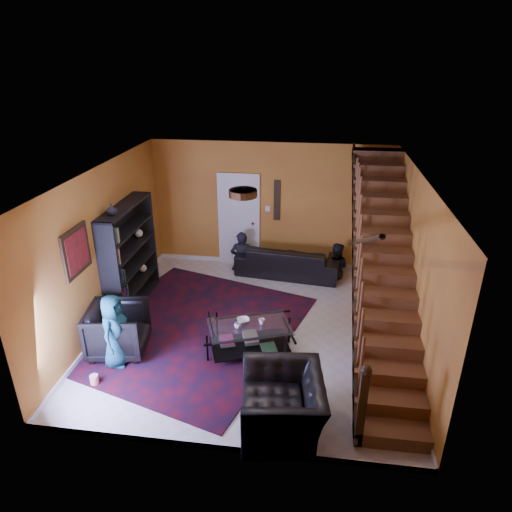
{
  "coord_description": "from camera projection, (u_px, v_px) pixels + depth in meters",
  "views": [
    {
      "loc": [
        1.02,
        -6.8,
        4.54
      ],
      "look_at": [
        0.01,
        0.4,
        1.25
      ],
      "focal_mm": 32.0,
      "sensor_mm": 36.0,
      "label": 1
    }
  ],
  "objects": [
    {
      "name": "coffee_table",
      "position": [
        250.0,
        337.0,
        7.41
      ],
      "size": [
        1.48,
        1.16,
        0.5
      ],
      "rotation": [
        0.0,
        0.0,
        0.35
      ],
      "color": "black",
      "rests_on": "floor"
    },
    {
      "name": "wall_hanging",
      "position": [
        277.0,
        200.0,
        9.95
      ],
      "size": [
        0.14,
        0.03,
        0.9
      ],
      "primitive_type": "cube",
      "color": "black",
      "rests_on": "room"
    },
    {
      "name": "popcorn_bucket",
      "position": [
        94.0,
        379.0,
        6.75
      ],
      "size": [
        0.13,
        0.13,
        0.14
      ],
      "primitive_type": "cylinder",
      "rotation": [
        0.0,
        0.0,
        0.03
      ],
      "color": "red",
      "rests_on": "rug"
    },
    {
      "name": "bookshelf",
      "position": [
        131.0,
        258.0,
        8.59
      ],
      "size": [
        0.35,
        1.8,
        2.0
      ],
      "color": "black",
      "rests_on": "floor"
    },
    {
      "name": "bowl",
      "position": [
        243.0,
        320.0,
        7.44
      ],
      "size": [
        0.26,
        0.26,
        0.05
      ],
      "primitive_type": "imported",
      "rotation": [
        0.0,
        0.0,
        0.4
      ],
      "color": "#999999",
      "rests_on": "coffee_table"
    },
    {
      "name": "framed_picture",
      "position": [
        76.0,
        251.0,
        6.93
      ],
      "size": [
        0.04,
        0.74,
        0.74
      ],
      "primitive_type": "cube",
      "color": "maroon",
      "rests_on": "room"
    },
    {
      "name": "cup_b",
      "position": [
        262.0,
        321.0,
        7.36
      ],
      "size": [
        0.11,
        0.11,
        0.09
      ],
      "primitive_type": "imported",
      "rotation": [
        0.0,
        0.0,
        -0.13
      ],
      "color": "#999999",
      "rests_on": "coffee_table"
    },
    {
      "name": "room",
      "position": [
        198.0,
        287.0,
        9.49
      ],
      "size": [
        5.5,
        5.5,
        5.5
      ],
      "color": "gold",
      "rests_on": "ground"
    },
    {
      "name": "rug",
      "position": [
        191.0,
        329.0,
        8.13
      ],
      "size": [
        4.41,
        4.73,
        0.02
      ],
      "primitive_type": "cube",
      "rotation": [
        0.0,
        0.0,
        -0.3
      ],
      "color": "#420B14",
      "rests_on": "floor"
    },
    {
      "name": "door",
      "position": [
        239.0,
        221.0,
        10.27
      ],
      "size": [
        0.82,
        0.05,
        2.05
      ],
      "primitive_type": "cube",
      "color": "silver",
      "rests_on": "floor"
    },
    {
      "name": "person_child",
      "position": [
        114.0,
        331.0,
        7.0
      ],
      "size": [
        0.42,
        0.62,
        1.22
      ],
      "primitive_type": "imported",
      "rotation": [
        0.0,
        0.0,
        1.51
      ],
      "color": "#1A5362",
      "rests_on": "armchair_left"
    },
    {
      "name": "person_adult_b",
      "position": [
        335.0,
        269.0,
        10.01
      ],
      "size": [
        0.64,
        0.53,
        1.22
      ],
      "primitive_type": "imported",
      "rotation": [
        0.0,
        0.0,
        3.01
      ],
      "color": "black",
      "rests_on": "sofa"
    },
    {
      "name": "person_adult_a",
      "position": [
        242.0,
        260.0,
        10.24
      ],
      "size": [
        0.53,
        0.38,
        1.37
      ],
      "primitive_type": "imported",
      "rotation": [
        0.0,
        0.0,
        3.26
      ],
      "color": "black",
      "rests_on": "sofa"
    },
    {
      "name": "vase",
      "position": [
        111.0,
        209.0,
        7.67
      ],
      "size": [
        0.18,
        0.18,
        0.19
      ],
      "primitive_type": "imported",
      "color": "#999999",
      "rests_on": "bookshelf"
    },
    {
      "name": "armchair_left",
      "position": [
        118.0,
        330.0,
        7.37
      ],
      "size": [
        1.03,
        1.01,
        0.83
      ],
      "primitive_type": "imported",
      "rotation": [
        0.0,
        0.0,
        1.73
      ],
      "color": "black",
      "rests_on": "floor"
    },
    {
      "name": "floor",
      "position": [
        252.0,
        329.0,
        8.14
      ],
      "size": [
        5.5,
        5.5,
        0.0
      ],
      "primitive_type": "plane",
      "color": "beige",
      "rests_on": "ground"
    },
    {
      "name": "ceiling_fixture",
      "position": [
        243.0,
        193.0,
        6.29
      ],
      "size": [
        0.4,
        0.4,
        0.1
      ],
      "primitive_type": "cylinder",
      "color": "#3F2814",
      "rests_on": "room"
    },
    {
      "name": "sofa",
      "position": [
        288.0,
        260.0,
        10.02
      ],
      "size": [
        2.32,
        1.13,
        0.65
      ],
      "primitive_type": "imported",
      "rotation": [
        0.0,
        0.0,
        3.02
      ],
      "color": "black",
      "rests_on": "floor"
    },
    {
      "name": "armchair_right",
      "position": [
        282.0,
        404.0,
        5.86
      ],
      "size": [
        1.19,
        1.32,
        0.77
      ],
      "primitive_type": "imported",
      "rotation": [
        0.0,
        0.0,
        -1.44
      ],
      "color": "black",
      "rests_on": "floor"
    },
    {
      "name": "cup_a",
      "position": [
        238.0,
        325.0,
        7.26
      ],
      "size": [
        0.15,
        0.15,
        0.09
      ],
      "primitive_type": "imported",
      "rotation": [
        0.0,
        0.0,
        -0.43
      ],
      "color": "#999999",
      "rests_on": "coffee_table"
    },
    {
      "name": "staircase",
      "position": [
        383.0,
        265.0,
        7.29
      ],
      "size": [
        0.95,
        5.02,
        3.18
      ],
      "color": "brown",
      "rests_on": "floor"
    }
  ]
}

